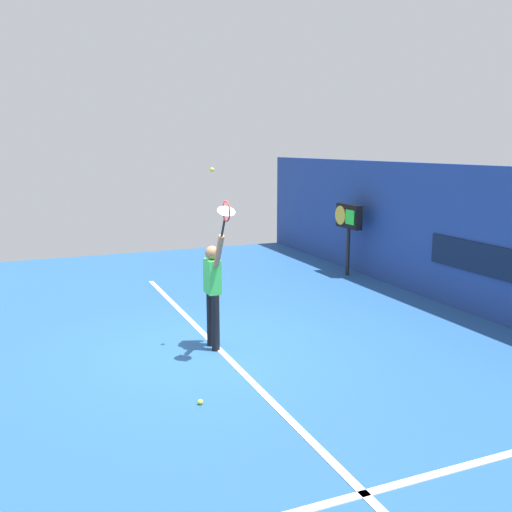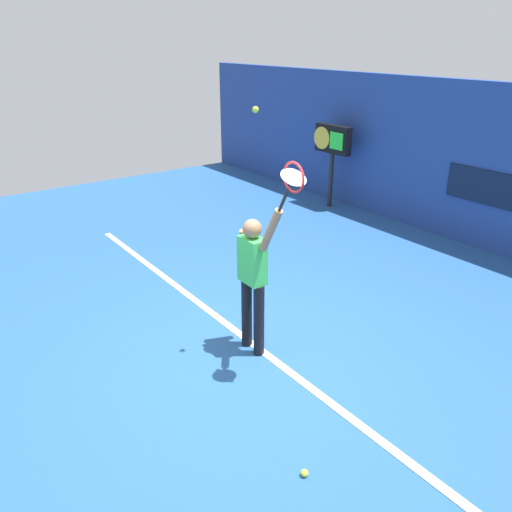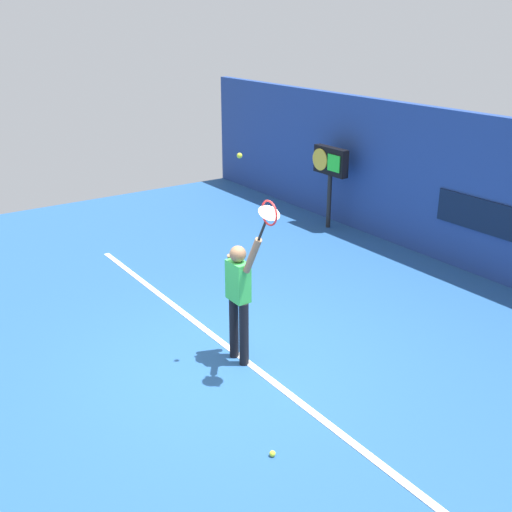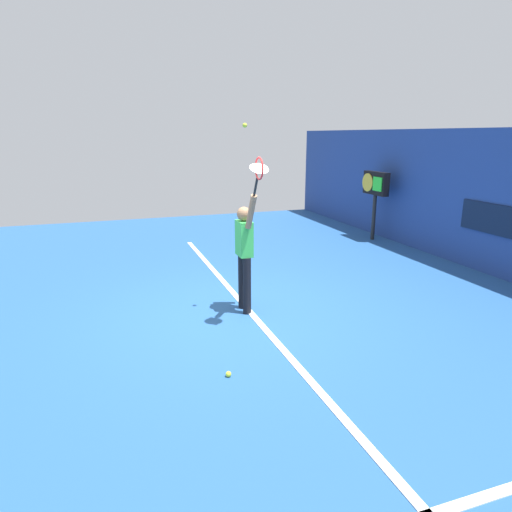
{
  "view_description": "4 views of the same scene",
  "coord_description": "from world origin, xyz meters",
  "px_view_note": "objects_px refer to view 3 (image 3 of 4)",
  "views": [
    {
      "loc": [
        8.32,
        -2.51,
        3.23
      ],
      "look_at": [
        -0.1,
        1.01,
        1.46
      ],
      "focal_mm": 39.65,
      "sensor_mm": 36.0,
      "label": 1
    },
    {
      "loc": [
        4.38,
        -2.94,
        3.56
      ],
      "look_at": [
        -0.39,
        0.54,
        1.05
      ],
      "focal_mm": 36.25,
      "sensor_mm": 36.0,
      "label": 2
    },
    {
      "loc": [
        6.3,
        -3.86,
        4.48
      ],
      "look_at": [
        -0.01,
        0.5,
        1.5
      ],
      "focal_mm": 43.66,
      "sensor_mm": 36.0,
      "label": 3
    },
    {
      "loc": [
        6.43,
        -1.82,
        2.75
      ],
      "look_at": [
        0.25,
        0.33,
        0.98
      ],
      "focal_mm": 31.49,
      "sensor_mm": 36.0,
      "label": 4
    }
  ],
  "objects_px": {
    "tennis_player": "(239,294)",
    "tennis_racket": "(268,215)",
    "tennis_ball": "(239,156)",
    "spare_ball": "(272,454)",
    "scoreboard_clock": "(330,165)"
  },
  "relations": [
    {
      "from": "tennis_player",
      "to": "tennis_ball",
      "type": "xyz_separation_m",
      "value": [
        0.05,
        -0.0,
        1.87
      ]
    },
    {
      "from": "tennis_player",
      "to": "spare_ball",
      "type": "relative_size",
      "value": 28.55
    },
    {
      "from": "tennis_player",
      "to": "tennis_racket",
      "type": "distance_m",
      "value": 1.43
    },
    {
      "from": "scoreboard_clock",
      "to": "spare_ball",
      "type": "distance_m",
      "value": 8.11
    },
    {
      "from": "tennis_player",
      "to": "spare_ball",
      "type": "distance_m",
      "value": 2.28
    },
    {
      "from": "tennis_ball",
      "to": "scoreboard_clock",
      "type": "height_order",
      "value": "tennis_ball"
    },
    {
      "from": "tennis_racket",
      "to": "spare_ball",
      "type": "height_order",
      "value": "tennis_racket"
    },
    {
      "from": "tennis_player",
      "to": "tennis_racket",
      "type": "xyz_separation_m",
      "value": [
        0.66,
        -0.0,
        1.27
      ]
    },
    {
      "from": "tennis_player",
      "to": "spare_ball",
      "type": "bearing_deg",
      "value": -23.25
    },
    {
      "from": "scoreboard_clock",
      "to": "tennis_player",
      "type": "bearing_deg",
      "value": -52.24
    },
    {
      "from": "scoreboard_clock",
      "to": "tennis_racket",
      "type": "bearing_deg",
      "value": -47.67
    },
    {
      "from": "tennis_racket",
      "to": "tennis_player",
      "type": "bearing_deg",
      "value": 179.63
    },
    {
      "from": "spare_ball",
      "to": "tennis_racket",
      "type": "bearing_deg",
      "value": 146.71
    },
    {
      "from": "tennis_player",
      "to": "spare_ball",
      "type": "height_order",
      "value": "tennis_player"
    },
    {
      "from": "scoreboard_clock",
      "to": "spare_ball",
      "type": "relative_size",
      "value": 26.71
    }
  ]
}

